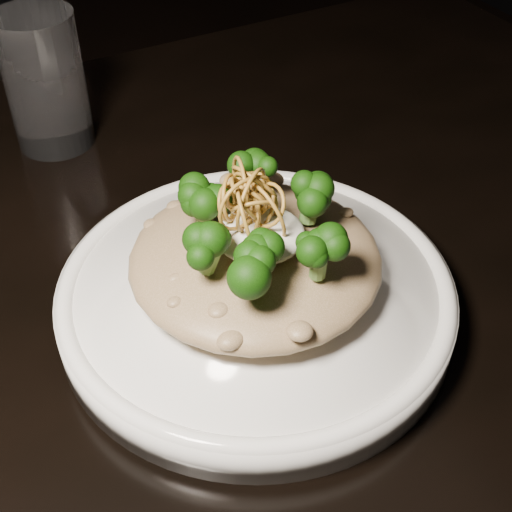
% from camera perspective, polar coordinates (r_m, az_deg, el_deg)
% --- Properties ---
extents(table, '(1.10, 0.80, 0.75)m').
position_cam_1_polar(table, '(0.61, -4.17, -7.86)').
color(table, black).
rests_on(table, ground).
extents(plate, '(0.28, 0.28, 0.03)m').
position_cam_1_polar(plate, '(0.51, 0.00, -3.40)').
color(plate, white).
rests_on(plate, table).
extents(risotto, '(0.18, 0.18, 0.04)m').
position_cam_1_polar(risotto, '(0.49, -0.06, -0.23)').
color(risotto, brown).
rests_on(risotto, plate).
extents(broccoli, '(0.14, 0.14, 0.05)m').
position_cam_1_polar(broccoli, '(0.46, 0.17, 3.46)').
color(broccoli, black).
rests_on(broccoli, risotto).
extents(cheese, '(0.06, 0.06, 0.02)m').
position_cam_1_polar(cheese, '(0.47, 0.31, 1.77)').
color(cheese, white).
rests_on(cheese, risotto).
extents(shallots, '(0.05, 0.05, 0.03)m').
position_cam_1_polar(shallots, '(0.46, -0.64, 4.60)').
color(shallots, '#8F5F1E').
rests_on(shallots, cheese).
extents(drinking_glass, '(0.10, 0.10, 0.13)m').
position_cam_1_polar(drinking_glass, '(0.70, -16.51, 13.24)').
color(drinking_glass, white).
rests_on(drinking_glass, table).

